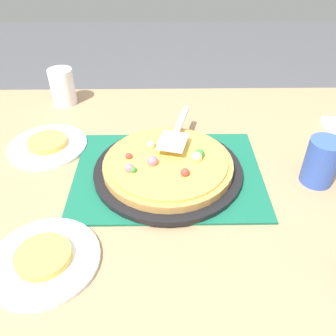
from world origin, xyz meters
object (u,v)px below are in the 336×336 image
at_px(served_slice_left, 47,142).
at_px(pizza_server, 177,132).
at_px(pizza_pan, 168,170).
at_px(served_slice_right, 43,256).
at_px(cup_corner, 321,162).
at_px(plate_far_right, 44,260).
at_px(cup_far, 63,87).
at_px(plate_near_left, 48,146).
at_px(pizza, 168,164).

distance_m(served_slice_left, pizza_server, 0.37).
height_order(pizza_pan, served_slice_right, served_slice_right).
bearing_deg(cup_corner, plate_far_right, 21.13).
bearing_deg(cup_far, plate_far_right, 98.53).
height_order(pizza_pan, plate_near_left, pizza_pan).
xyz_separation_m(pizza, served_slice_right, (0.25, 0.27, -0.02)).
height_order(plate_near_left, served_slice_right, served_slice_right).
relative_size(plate_near_left, cup_far, 1.83).
bearing_deg(plate_near_left, cup_far, -88.46).
xyz_separation_m(plate_far_right, served_slice_left, (0.09, -0.40, 0.01)).
relative_size(pizza_pan, cup_far, 3.17).
relative_size(pizza_pan, served_slice_left, 3.45).
distance_m(cup_far, pizza_server, 0.48).
xyz_separation_m(pizza, plate_near_left, (0.34, -0.13, -0.03)).
xyz_separation_m(pizza_pan, pizza_server, (-0.02, -0.09, 0.06)).
bearing_deg(served_slice_right, plate_far_right, 0.00).
relative_size(plate_near_left, pizza_server, 0.94).
bearing_deg(plate_far_right, pizza, -132.44).
bearing_deg(served_slice_left, plate_near_left, 0.00).
bearing_deg(cup_far, cup_corner, 149.37).
relative_size(plate_far_right, pizza_server, 0.94).
distance_m(pizza, served_slice_right, 0.37).
height_order(served_slice_left, cup_corner, cup_corner).
bearing_deg(plate_far_right, plate_near_left, -76.85).
distance_m(cup_corner, pizza_server, 0.37).
xyz_separation_m(pizza, plate_far_right, (0.25, 0.27, -0.03)).
bearing_deg(pizza_pan, plate_far_right, 47.54).
bearing_deg(cup_corner, served_slice_right, 21.13).
bearing_deg(cup_corner, pizza, -4.84).
relative_size(plate_far_right, served_slice_right, 2.00).
distance_m(plate_far_right, served_slice_left, 0.41).
bearing_deg(cup_corner, pizza_pan, -4.84).
relative_size(pizza, pizza_server, 1.41).
bearing_deg(served_slice_left, pizza, 159.77).
distance_m(served_slice_right, cup_far, 0.68).
height_order(pizza_pan, cup_corner, cup_corner).
relative_size(served_slice_right, pizza_server, 0.47).
height_order(plate_far_right, served_slice_right, served_slice_right).
height_order(pizza_pan, served_slice_left, served_slice_left).
relative_size(served_slice_right, cup_corner, 0.92).
bearing_deg(cup_far, plate_near_left, 91.54).
height_order(pizza, pizza_server, pizza_server).
bearing_deg(pizza_pan, served_slice_right, 47.54).
height_order(plate_near_left, pizza_server, pizza_server).
bearing_deg(served_slice_right, cup_far, -81.47).
xyz_separation_m(served_slice_left, pizza_server, (-0.37, 0.03, 0.05)).
distance_m(plate_near_left, plate_far_right, 0.41).
relative_size(pizza, served_slice_left, 3.00).
bearing_deg(plate_near_left, served_slice_left, 0.00).
bearing_deg(served_slice_left, cup_far, -88.46).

